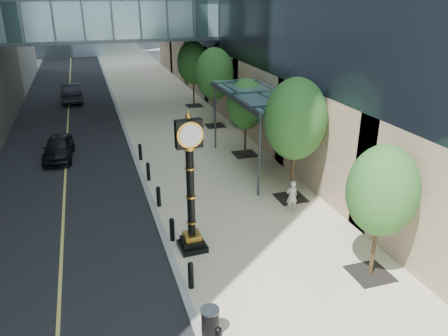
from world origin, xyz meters
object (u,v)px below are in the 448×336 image
(car_far, at_px, (72,92))
(street_clock, at_px, (191,194))
(trash_bin, at_px, (210,323))
(pedestrian, at_px, (292,196))
(car_near, at_px, (58,148))

(car_far, bearing_deg, street_clock, 99.07)
(trash_bin, xyz_separation_m, car_far, (-3.93, 32.44, 0.34))
(street_clock, height_order, car_far, street_clock)
(trash_bin, bearing_deg, car_far, 96.90)
(street_clock, distance_m, car_far, 28.13)
(trash_bin, distance_m, car_far, 32.67)
(pedestrian, bearing_deg, street_clock, 17.58)
(car_near, distance_m, car_far, 15.47)
(car_near, xyz_separation_m, car_far, (0.73, 15.45, 0.14))
(pedestrian, bearing_deg, car_near, -46.43)
(pedestrian, relative_size, car_near, 0.37)
(trash_bin, xyz_separation_m, pedestrian, (5.71, 6.42, 0.31))
(street_clock, distance_m, car_near, 13.46)
(pedestrian, xyz_separation_m, car_near, (-10.37, 10.56, -0.11))
(pedestrian, bearing_deg, trash_bin, 47.45)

